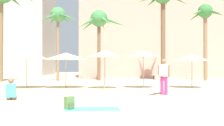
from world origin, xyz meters
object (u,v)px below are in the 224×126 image
(palm_tree_center, at_px, (163,3))
(cafe_umbrella_5, at_px, (66,56))
(palm_tree_right, at_px, (205,19))
(person_mid_left, at_px, (163,75))
(backpack, at_px, (69,103))
(palm_tree_far_right, at_px, (99,22))
(cafe_umbrella_2, at_px, (105,54))
(cafe_umbrella_6, at_px, (143,54))
(person_near_left, at_px, (11,92))
(cafe_umbrella_3, at_px, (27,55))
(cafe_umbrella_1, at_px, (192,58))
(beach_towel, at_px, (92,109))
(palm_tree_far_left, at_px, (58,19))

(palm_tree_center, xyz_separation_m, cafe_umbrella_5, (-8.29, -8.73, -5.55))
(palm_tree_right, xyz_separation_m, person_mid_left, (-7.12, -12.84, -5.16))
(backpack, distance_m, person_mid_left, 6.16)
(palm_tree_center, relative_size, cafe_umbrella_5, 3.46)
(palm_tree_far_right, xyz_separation_m, cafe_umbrella_2, (0.46, -9.92, -3.59))
(cafe_umbrella_6, height_order, person_near_left, cafe_umbrella_6)
(cafe_umbrella_3, relative_size, cafe_umbrella_6, 1.10)
(cafe_umbrella_1, xyz_separation_m, cafe_umbrella_3, (-10.64, 0.27, 0.22))
(palm_tree_right, relative_size, beach_towel, 4.21)
(palm_tree_far_right, distance_m, person_mid_left, 14.77)
(cafe_umbrella_6, bearing_deg, person_near_left, -137.85)
(cafe_umbrella_6, xyz_separation_m, beach_towel, (-2.99, -8.50, -2.19))
(cafe_umbrella_3, relative_size, backpack, 6.24)
(beach_towel, relative_size, person_near_left, 1.83)
(beach_towel, height_order, backpack, backpack)
(palm_tree_center, relative_size, person_near_left, 9.56)
(palm_tree_right, xyz_separation_m, backpack, (-11.22, -17.37, -5.90))
(palm_tree_center, height_order, palm_tree_right, palm_tree_center)
(backpack, xyz_separation_m, person_near_left, (-2.75, 2.69, 0.12))
(palm_tree_center, distance_m, cafe_umbrella_1, 10.59)
(cafe_umbrella_5, height_order, person_near_left, cafe_umbrella_5)
(palm_tree_far_left, height_order, palm_tree_far_right, palm_tree_far_left)
(cafe_umbrella_1, distance_m, cafe_umbrella_3, 10.64)
(beach_towel, bearing_deg, palm_tree_right, 58.80)
(cafe_umbrella_5, xyz_separation_m, cafe_umbrella_6, (4.99, -0.14, 0.14))
(cafe_umbrella_5, xyz_separation_m, backpack, (1.27, -8.68, -1.85))
(palm_tree_center, height_order, person_mid_left, palm_tree_center)
(cafe_umbrella_1, bearing_deg, palm_tree_far_right, 122.39)
(palm_tree_far_right, bearing_deg, cafe_umbrella_6, -72.79)
(beach_towel, bearing_deg, person_mid_left, 53.08)
(palm_tree_far_right, relative_size, beach_towel, 3.92)
(palm_tree_far_right, bearing_deg, beach_towel, -90.11)
(backpack, bearing_deg, palm_tree_far_left, 148.14)
(palm_tree_center, distance_m, cafe_umbrella_2, 12.18)
(palm_tree_far_right, distance_m, cafe_umbrella_5, 10.31)
(person_near_left, bearing_deg, palm_tree_right, -56.59)
(cafe_umbrella_5, bearing_deg, cafe_umbrella_6, -1.63)
(cafe_umbrella_1, height_order, person_near_left, cafe_umbrella_1)
(palm_tree_right, bearing_deg, cafe_umbrella_1, -116.06)
(backpack, bearing_deg, cafe_umbrella_1, 98.67)
(cafe_umbrella_5, height_order, beach_towel, cafe_umbrella_5)
(person_near_left, bearing_deg, palm_tree_far_left, -11.32)
(palm_tree_far_left, height_order, beach_towel, palm_tree_far_left)
(beach_towel, bearing_deg, palm_tree_far_left, 102.74)
(cafe_umbrella_3, xyz_separation_m, beach_towel, (4.50, -8.68, -2.15))
(palm_tree_center, relative_size, beach_towel, 5.21)
(cafe_umbrella_2, distance_m, person_mid_left, 4.80)
(palm_tree_far_left, height_order, cafe_umbrella_3, palm_tree_far_left)
(cafe_umbrella_1, xyz_separation_m, person_near_left, (-9.62, -5.77, -1.62))
(cafe_umbrella_3, height_order, backpack, cafe_umbrella_3)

